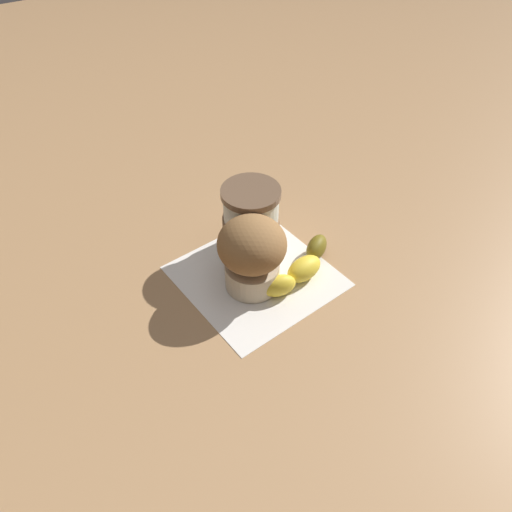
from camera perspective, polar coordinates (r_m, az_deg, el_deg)
ground_plane at (r=0.76m, az=0.00°, el=-2.32°), size 3.00×3.00×0.00m
paper_napkin at (r=0.76m, az=0.00°, el=-2.29°), size 0.23×0.23×0.00m
coffee_cup at (r=0.76m, az=-0.57°, el=3.92°), size 0.09×0.09×0.12m
muffin at (r=0.70m, az=-0.46°, el=0.41°), size 0.10×0.10×0.12m
banana at (r=0.75m, az=5.13°, el=-1.27°), size 0.08×0.15×0.03m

